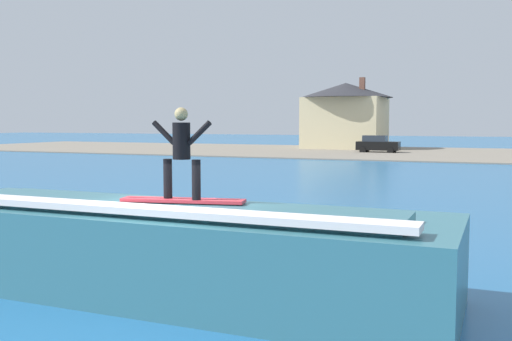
{
  "coord_description": "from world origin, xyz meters",
  "views": [
    {
      "loc": [
        5.49,
        -9.09,
        3.26
      ],
      "look_at": [
        -0.23,
        4.53,
        2.03
      ],
      "focal_mm": 40.96,
      "sensor_mm": 36.0,
      "label": 1
    }
  ],
  "objects_px": {
    "surfboard": "(183,200)",
    "house_with_chimney": "(345,112)",
    "surfer": "(182,148)",
    "wave_crest": "(172,249)",
    "car_near_shore": "(377,144)"
  },
  "relations": [
    {
      "from": "surfboard",
      "to": "surfer",
      "type": "xyz_separation_m",
      "value": [
        0.01,
        -0.05,
        0.95
      ]
    },
    {
      "from": "surfer",
      "to": "surfboard",
      "type": "bearing_deg",
      "value": 102.65
    },
    {
      "from": "wave_crest",
      "to": "house_with_chimney",
      "type": "relative_size",
      "value": 0.94
    },
    {
      "from": "wave_crest",
      "to": "surfboard",
      "type": "xyz_separation_m",
      "value": [
        0.41,
        -0.28,
        0.99
      ]
    },
    {
      "from": "wave_crest",
      "to": "car_near_shore",
      "type": "distance_m",
      "value": 51.91
    },
    {
      "from": "wave_crest",
      "to": "house_with_chimney",
      "type": "xyz_separation_m",
      "value": [
        -11.66,
        59.64,
        3.54
      ]
    },
    {
      "from": "wave_crest",
      "to": "surfboard",
      "type": "height_order",
      "value": "surfboard"
    },
    {
      "from": "surfer",
      "to": "house_with_chimney",
      "type": "bearing_deg",
      "value": 101.39
    },
    {
      "from": "surfboard",
      "to": "house_with_chimney",
      "type": "height_order",
      "value": "house_with_chimney"
    },
    {
      "from": "house_with_chimney",
      "to": "car_near_shore",
      "type": "bearing_deg",
      "value": -55.95
    },
    {
      "from": "surfer",
      "to": "car_near_shore",
      "type": "relative_size",
      "value": 0.38
    },
    {
      "from": "car_near_shore",
      "to": "house_with_chimney",
      "type": "bearing_deg",
      "value": 124.05
    },
    {
      "from": "wave_crest",
      "to": "surfer",
      "type": "bearing_deg",
      "value": -38.28
    },
    {
      "from": "wave_crest",
      "to": "surfer",
      "type": "distance_m",
      "value": 2.01
    },
    {
      "from": "wave_crest",
      "to": "car_near_shore",
      "type": "relative_size",
      "value": 2.4
    }
  ]
}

